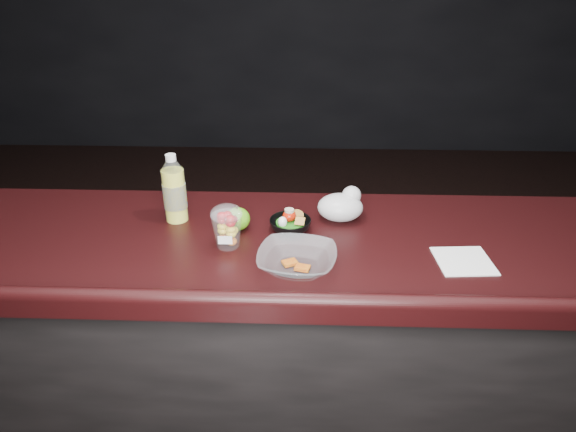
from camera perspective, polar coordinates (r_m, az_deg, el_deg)
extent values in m
cube|color=black|center=(1.96, -0.65, -16.04)|extent=(4.00, 0.65, 0.98)
cube|color=black|center=(1.66, -0.74, -3.08)|extent=(4.06, 0.71, 0.04)
cylinder|color=yellow|center=(1.77, -12.46, 2.25)|extent=(0.07, 0.07, 0.18)
cylinder|color=white|center=(1.77, -12.46, 2.25)|extent=(0.08, 0.08, 0.18)
cone|color=white|center=(1.72, -12.82, 5.50)|extent=(0.07, 0.07, 0.03)
cylinder|color=white|center=(1.71, -12.91, 6.33)|extent=(0.03, 0.03, 0.02)
cylinder|color=#072D99|center=(1.77, -12.46, 2.25)|extent=(0.08, 0.08, 0.09)
ellipsoid|color=white|center=(1.57, -6.88, 0.26)|extent=(0.10, 0.10, 0.05)
ellipsoid|color=#32830F|center=(1.69, -5.63, -0.33)|extent=(0.08, 0.08, 0.08)
cylinder|color=black|center=(1.67, -5.69, 0.94)|extent=(0.01, 0.01, 0.01)
ellipsoid|color=silver|center=(1.75, 5.82, 0.96)|extent=(0.16, 0.13, 0.09)
sphere|color=silver|center=(1.76, 7.07, 2.29)|extent=(0.07, 0.07, 0.07)
imported|color=black|center=(1.68, 0.25, -1.03)|extent=(0.16, 0.16, 0.04)
cylinder|color=#0F470C|center=(1.68, 0.26, -0.77)|extent=(0.09, 0.09, 0.01)
ellipsoid|color=#A21706|center=(1.68, 0.15, 0.03)|extent=(0.04, 0.04, 0.04)
cylinder|color=beige|center=(1.67, 0.15, 0.63)|extent=(0.03, 0.03, 0.01)
ellipsoid|color=white|center=(1.65, -0.61, -0.67)|extent=(0.03, 0.03, 0.04)
imported|color=silver|center=(1.48, 1.01, -4.93)|extent=(0.26, 0.26, 0.06)
cube|color=#990F0C|center=(1.50, 0.21, -5.20)|extent=(0.05, 0.05, 0.01)
cube|color=#990F0C|center=(1.48, 1.61, -5.77)|extent=(0.05, 0.04, 0.01)
cube|color=white|center=(1.62, 18.93, -4.75)|extent=(0.17, 0.17, 0.00)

